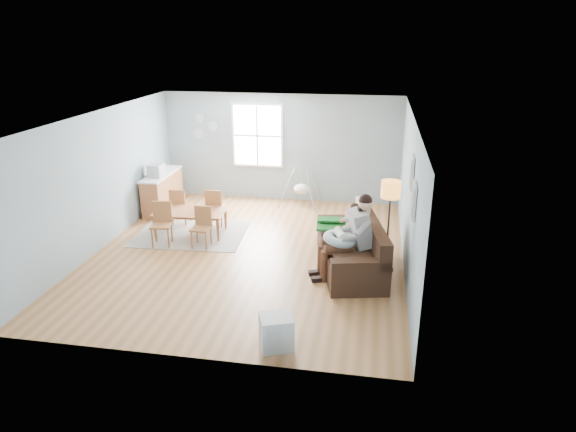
% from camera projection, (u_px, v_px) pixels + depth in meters
% --- Properties ---
extents(room, '(8.40, 9.40, 3.90)m').
position_uv_depth(room, '(246.00, 131.00, 9.36)').
color(room, '#996636').
extents(window, '(1.32, 0.08, 1.62)m').
position_uv_depth(window, '(257.00, 136.00, 12.92)').
color(window, white).
rests_on(window, room).
extents(pictures, '(0.05, 1.34, 0.74)m').
position_uv_depth(pictures, '(413.00, 186.00, 8.10)').
color(pictures, white).
rests_on(pictures, room).
extents(wall_plates, '(0.67, 0.02, 0.66)m').
position_uv_depth(wall_plates, '(204.00, 127.00, 13.09)').
color(wall_plates, '#90A7AD').
rests_on(wall_plates, room).
extents(sofa, '(1.46, 2.47, 0.93)m').
position_uv_depth(sofa, '(354.00, 251.00, 9.44)').
color(sofa, black).
rests_on(sofa, room).
extents(green_throw, '(1.12, 0.92, 0.04)m').
position_uv_depth(green_throw, '(344.00, 223.00, 10.07)').
color(green_throw, '#155D2A').
rests_on(green_throw, sofa).
extents(beige_pillow, '(0.31, 0.56, 0.54)m').
position_uv_depth(beige_pillow, '(362.00, 214.00, 9.84)').
color(beige_pillow, '#BCAC90').
rests_on(beige_pillow, sofa).
extents(father, '(1.16, 0.75, 1.53)m').
position_uv_depth(father, '(350.00, 234.00, 8.96)').
color(father, '#979799').
rests_on(father, sofa).
extents(nursing_pillow, '(0.69, 0.68, 0.24)m').
position_uv_depth(nursing_pillow, '(340.00, 239.00, 8.98)').
color(nursing_pillow, '#AAC7D5').
rests_on(nursing_pillow, father).
extents(infant, '(0.26, 0.41, 0.15)m').
position_uv_depth(infant, '(340.00, 233.00, 8.99)').
color(infant, white).
rests_on(infant, nursing_pillow).
extents(toddler, '(0.64, 0.43, 0.96)m').
position_uv_depth(toddler, '(349.00, 223.00, 9.49)').
color(toddler, silver).
rests_on(toddler, sofa).
extents(floor_lamp, '(0.34, 0.34, 1.70)m').
position_uv_depth(floor_lamp, '(390.00, 197.00, 8.98)').
color(floor_lamp, black).
rests_on(floor_lamp, room).
extents(storage_cube, '(0.55, 0.52, 0.49)m').
position_uv_depth(storage_cube, '(276.00, 332.00, 7.08)').
color(storage_cube, silver).
rests_on(storage_cube, room).
extents(rug, '(2.39, 1.88, 0.01)m').
position_uv_depth(rug, '(191.00, 234.00, 11.10)').
color(rug, gray).
rests_on(rug, room).
extents(dining_table, '(1.56, 0.93, 0.53)m').
position_uv_depth(dining_table, '(191.00, 223.00, 11.01)').
color(dining_table, brown).
rests_on(dining_table, rug).
extents(chair_sw, '(0.47, 0.47, 0.89)m').
position_uv_depth(chair_sw, '(162.00, 221.00, 10.45)').
color(chair_sw, '#A46F38').
rests_on(chair_sw, rug).
extents(chair_se, '(0.38, 0.38, 0.83)m').
position_uv_depth(chair_se, '(202.00, 224.00, 10.37)').
color(chair_se, '#A46F38').
rests_on(chair_se, rug).
extents(chair_nw, '(0.38, 0.38, 0.84)m').
position_uv_depth(chair_nw, '(179.00, 205.00, 11.52)').
color(chair_nw, '#A46F38').
rests_on(chair_nw, rug).
extents(chair_ne, '(0.39, 0.39, 0.86)m').
position_uv_depth(chair_ne, '(215.00, 205.00, 11.42)').
color(chair_ne, '#A46F38').
rests_on(chair_ne, rug).
extents(counter, '(0.50, 1.63, 0.91)m').
position_uv_depth(counter, '(163.00, 191.00, 12.49)').
color(counter, brown).
rests_on(counter, room).
extents(monitor, '(0.35, 0.33, 0.30)m').
position_uv_depth(monitor, '(156.00, 171.00, 11.99)').
color(monitor, '#A5A4A9').
rests_on(monitor, counter).
extents(baby_swing, '(1.06, 1.07, 0.97)m').
position_uv_depth(baby_swing, '(302.00, 188.00, 12.81)').
color(baby_swing, '#A5A4A9').
rests_on(baby_swing, room).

